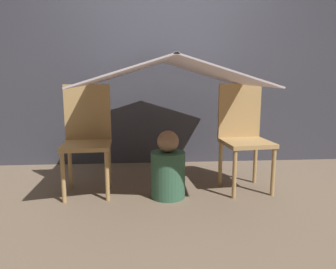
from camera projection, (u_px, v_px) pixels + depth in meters
ground_plane at (170, 201)px, 2.75m from camera, size 8.80×8.80×0.00m
wall_back at (161, 56)px, 3.75m from camera, size 7.00×0.05×2.50m
chair_left at (87, 135)px, 2.89m from camera, size 0.43×0.43×0.96m
chair_right at (243, 133)px, 2.99m from camera, size 0.45×0.45×0.96m
sheet_canopy at (168, 72)px, 2.77m from camera, size 1.42×1.48×0.23m
person_front at (168, 170)px, 2.79m from camera, size 0.29×0.29×0.58m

